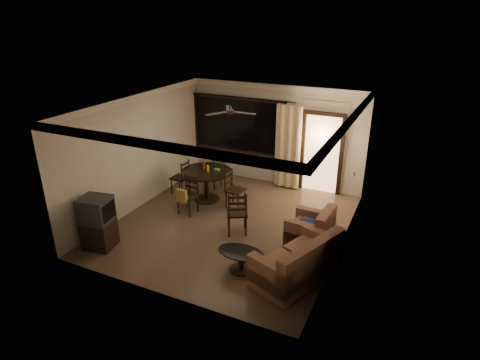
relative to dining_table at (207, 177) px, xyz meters
The scene contains 12 objects.
ground 1.59m from the dining_table, 38.45° to the right, with size 5.50×5.50×0.00m, color #7F6651.
room_shell 2.27m from the dining_table, 26.55° to the left, with size 5.50×6.70×5.50m.
dining_table is the anchor object (origin of this frame).
dining_chair_west 0.91m from the dining_table, behind, with size 0.45×0.45×0.95m.
dining_chair_east 0.91m from the dining_table, ahead, with size 0.45×0.45×0.95m.
dining_chair_south 0.92m from the dining_table, 93.63° to the right, with size 0.45×0.50×0.95m.
dining_chair_north 0.86m from the dining_table, 86.56° to the left, with size 0.45×0.45×0.95m.
tv_cabinet 3.06m from the dining_table, 107.25° to the right, with size 0.67×0.63×1.13m.
sofa 3.94m from the dining_table, 35.50° to the right, with size 1.43×1.87×0.89m.
armchair 3.26m from the dining_table, 18.14° to the right, with size 0.90×0.90×0.85m.
coffee_table 3.23m from the dining_table, 48.98° to the right, with size 0.92×0.55×0.40m.
side_chair 1.90m from the dining_table, 39.70° to the right, with size 0.62×0.62×1.03m.
Camera 1 is at (3.67, -7.32, 4.58)m, focal length 30.00 mm.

